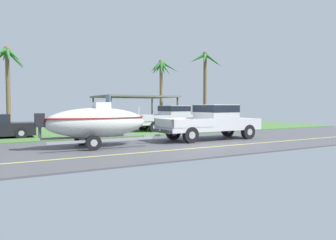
{
  "coord_description": "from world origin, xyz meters",
  "views": [
    {
      "loc": [
        -8.55,
        -12.78,
        1.84
      ],
      "look_at": [
        -0.95,
        0.82,
        1.12
      ],
      "focal_mm": 32.85,
      "sensor_mm": 36.0,
      "label": 1
    }
  ],
  "objects_px": {
    "boat_on_trailer": "(97,122)",
    "palm_tree_near_right": "(205,69)",
    "parked_pickup_background": "(173,117)",
    "carport_awning": "(134,97)",
    "palm_tree_near_left": "(162,73)",
    "palm_tree_mid": "(8,64)",
    "pickup_truck_towing": "(215,120)"
  },
  "relations": [
    {
      "from": "boat_on_trailer",
      "to": "palm_tree_near_right",
      "type": "distance_m",
      "value": 18.14
    },
    {
      "from": "parked_pickup_background",
      "to": "carport_awning",
      "type": "relative_size",
      "value": 0.88
    },
    {
      "from": "boat_on_trailer",
      "to": "palm_tree_near_right",
      "type": "relative_size",
      "value": 0.81
    },
    {
      "from": "palm_tree_near_left",
      "to": "parked_pickup_background",
      "type": "bearing_deg",
      "value": -112.25
    },
    {
      "from": "boat_on_trailer",
      "to": "palm_tree_mid",
      "type": "xyz_separation_m",
      "value": [
        -3.03,
        14.26,
        4.1
      ]
    },
    {
      "from": "palm_tree_near_right",
      "to": "palm_tree_mid",
      "type": "height_order",
      "value": "palm_tree_near_right"
    },
    {
      "from": "pickup_truck_towing",
      "to": "parked_pickup_background",
      "type": "relative_size",
      "value": 1.06
    },
    {
      "from": "pickup_truck_towing",
      "to": "palm_tree_near_left",
      "type": "relative_size",
      "value": 0.92
    },
    {
      "from": "carport_awning",
      "to": "parked_pickup_background",
      "type": "bearing_deg",
      "value": -81.09
    },
    {
      "from": "carport_awning",
      "to": "palm_tree_mid",
      "type": "height_order",
      "value": "palm_tree_mid"
    },
    {
      "from": "parked_pickup_background",
      "to": "palm_tree_near_right",
      "type": "height_order",
      "value": "palm_tree_near_right"
    },
    {
      "from": "pickup_truck_towing",
      "to": "palm_tree_mid",
      "type": "xyz_separation_m",
      "value": [
        -9.66,
        14.26,
        4.14
      ]
    },
    {
      "from": "palm_tree_near_right",
      "to": "carport_awning",
      "type": "bearing_deg",
      "value": 174.33
    },
    {
      "from": "palm_tree_near_left",
      "to": "palm_tree_mid",
      "type": "relative_size",
      "value": 0.99
    },
    {
      "from": "pickup_truck_towing",
      "to": "parked_pickup_background",
      "type": "xyz_separation_m",
      "value": [
        0.95,
        6.18,
        -0.02
      ]
    },
    {
      "from": "palm_tree_near_right",
      "to": "palm_tree_near_left",
      "type": "bearing_deg",
      "value": 133.99
    },
    {
      "from": "palm_tree_near_left",
      "to": "palm_tree_near_right",
      "type": "distance_m",
      "value": 4.4
    },
    {
      "from": "boat_on_trailer",
      "to": "palm_tree_near_left",
      "type": "relative_size",
      "value": 0.88
    },
    {
      "from": "parked_pickup_background",
      "to": "palm_tree_near_left",
      "type": "bearing_deg",
      "value": 67.75
    },
    {
      "from": "carport_awning",
      "to": "palm_tree_near_left",
      "type": "height_order",
      "value": "palm_tree_near_left"
    },
    {
      "from": "carport_awning",
      "to": "palm_tree_near_left",
      "type": "distance_m",
      "value": 5.42
    },
    {
      "from": "palm_tree_mid",
      "to": "boat_on_trailer",
      "type": "bearing_deg",
      "value": -78.0
    },
    {
      "from": "pickup_truck_towing",
      "to": "parked_pickup_background",
      "type": "distance_m",
      "value": 6.25
    },
    {
      "from": "carport_awning",
      "to": "palm_tree_mid",
      "type": "bearing_deg",
      "value": 164.73
    },
    {
      "from": "pickup_truck_towing",
      "to": "palm_tree_near_right",
      "type": "xyz_separation_m",
      "value": [
        7.22,
        10.89,
        4.37
      ]
    },
    {
      "from": "boat_on_trailer",
      "to": "palm_tree_near_right",
      "type": "height_order",
      "value": "palm_tree_near_right"
    },
    {
      "from": "boat_on_trailer",
      "to": "palm_tree_near_left",
      "type": "distance_m",
      "value": 18.18
    },
    {
      "from": "pickup_truck_towing",
      "to": "palm_tree_near_left",
      "type": "distance_m",
      "value": 15.23
    },
    {
      "from": "boat_on_trailer",
      "to": "parked_pickup_background",
      "type": "xyz_separation_m",
      "value": [
        7.57,
        6.18,
        -0.07
      ]
    },
    {
      "from": "palm_tree_near_left",
      "to": "boat_on_trailer",
      "type": "bearing_deg",
      "value": -127.53
    },
    {
      "from": "pickup_truck_towing",
      "to": "carport_awning",
      "type": "relative_size",
      "value": 0.93
    },
    {
      "from": "boat_on_trailer",
      "to": "parked_pickup_background",
      "type": "bearing_deg",
      "value": 39.23
    }
  ]
}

